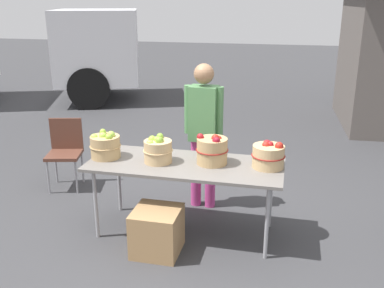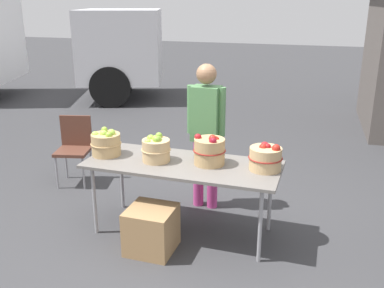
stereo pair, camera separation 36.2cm
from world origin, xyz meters
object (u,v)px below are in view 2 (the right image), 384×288
(produce_crate, at_px, (151,229))
(market_table, at_px, (183,167))
(apple_basket_green_0, at_px, (106,143))
(apple_basket_red_0, at_px, (210,151))
(folding_chair, at_px, (74,144))
(apple_basket_red_1, at_px, (266,158))
(vendor_adult, at_px, (206,126))
(apple_basket_green_1, at_px, (156,149))

(produce_crate, bearing_deg, market_table, 68.12)
(apple_basket_green_0, bearing_deg, apple_basket_red_0, 3.90)
(folding_chair, bearing_deg, market_table, -38.64)
(market_table, xyz_separation_m, folding_chair, (-1.74, 0.80, -0.20))
(apple_basket_red_1, bearing_deg, vendor_adult, 143.24)
(produce_crate, bearing_deg, folding_chair, 142.37)
(market_table, distance_m, apple_basket_red_1, 0.81)
(apple_basket_green_0, xyz_separation_m, apple_basket_red_0, (1.08, 0.07, 0.01))
(vendor_adult, xyz_separation_m, folding_chair, (-1.79, 0.16, -0.45))
(produce_crate, bearing_deg, vendor_adult, 78.18)
(apple_basket_green_0, distance_m, vendor_adult, 1.09)
(apple_basket_green_1, bearing_deg, vendor_adult, 64.05)
(apple_basket_green_0, relative_size, apple_basket_green_1, 1.08)
(apple_basket_green_1, xyz_separation_m, produce_crate, (0.10, -0.39, -0.66))
(apple_basket_green_0, height_order, apple_basket_red_0, apple_basket_red_0)
(apple_basket_green_0, height_order, apple_basket_green_1, apple_basket_green_0)
(apple_basket_red_1, bearing_deg, folding_chair, 164.21)
(apple_basket_red_1, relative_size, produce_crate, 0.75)
(apple_basket_red_1, relative_size, folding_chair, 0.37)
(apple_basket_green_1, distance_m, apple_basket_red_1, 1.06)
(apple_basket_green_0, relative_size, apple_basket_red_1, 0.98)
(folding_chair, bearing_deg, apple_basket_red_0, -34.40)
(apple_basket_red_0, bearing_deg, vendor_adult, 109.54)
(apple_basket_red_1, relative_size, vendor_adult, 0.20)
(apple_basket_green_0, height_order, apple_basket_red_1, apple_basket_green_0)
(apple_basket_green_0, xyz_separation_m, apple_basket_green_1, (0.55, -0.01, 0.00))
(apple_basket_red_0, relative_size, apple_basket_red_1, 0.99)
(apple_basket_red_0, xyz_separation_m, folding_chair, (-2.00, 0.74, -0.38))
(apple_basket_red_1, xyz_separation_m, produce_crate, (-0.96, -0.50, -0.65))
(market_table, bearing_deg, folding_chair, 155.45)
(apple_basket_green_1, relative_size, folding_chair, 0.34)
(produce_crate, bearing_deg, apple_basket_red_1, 27.37)
(market_table, distance_m, produce_crate, 0.67)
(apple_basket_red_0, xyz_separation_m, vendor_adult, (-0.20, 0.58, 0.07))
(apple_basket_red_0, bearing_deg, apple_basket_red_1, 2.45)
(apple_basket_red_1, bearing_deg, produce_crate, -152.63)
(apple_basket_red_0, relative_size, folding_chair, 0.37)
(market_table, height_order, produce_crate, market_table)
(folding_chair, relative_size, produce_crate, 2.01)
(folding_chair, bearing_deg, apple_basket_green_0, -55.47)
(apple_basket_green_1, bearing_deg, folding_chair, 150.92)
(apple_basket_green_0, bearing_deg, apple_basket_red_1, 3.42)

